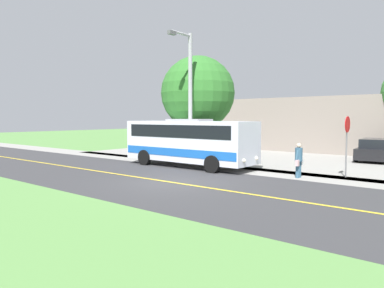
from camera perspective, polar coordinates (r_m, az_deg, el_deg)
name	(u,v)px	position (r m, az deg, el deg)	size (l,w,h in m)	color
ground_plane	(172,182)	(15.76, -3.22, -6.09)	(120.00, 120.00, 0.00)	#548442
road_surface	(172,182)	(15.76, -3.22, -6.08)	(8.00, 100.00, 0.01)	#333335
sidewalk	(235,169)	(19.88, 6.87, -3.96)	(2.40, 100.00, 0.01)	gray
parking_lot_surface	(334,161)	(25.19, 21.49, -2.50)	(14.00, 36.00, 0.01)	gray
road_centre_line	(172,182)	(15.76, -3.22, -6.06)	(0.16, 100.00, 0.00)	gold
shuttle_bus_front	(189,140)	(20.68, -0.48, 0.58)	(2.57, 8.10, 2.73)	silver
pedestrian_with_bags	(299,159)	(17.56, 16.53, -2.34)	(0.72, 0.34, 1.63)	#335972
stop_sign	(347,136)	(18.30, 23.33, 1.19)	(0.76, 0.07, 2.88)	slate
street_light_pole	(189,93)	(21.22, -0.50, 8.07)	(1.97, 0.24, 7.69)	#9E9EA3
parked_car_near	(375,150)	(26.33, 26.98, -0.89)	(4.50, 2.21, 1.45)	black
tree_curbside	(198,93)	(24.02, 0.93, 8.04)	(4.86, 4.86, 6.86)	brown
commercial_building	(313,124)	(35.09, 18.55, 3.04)	(10.00, 16.83, 4.47)	gray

